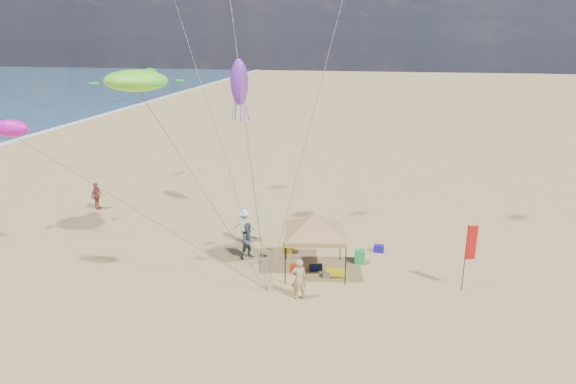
{
  "coord_description": "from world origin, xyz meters",
  "views": [
    {
      "loc": [
        4.29,
        -20.05,
        11.28
      ],
      "look_at": [
        0.0,
        3.0,
        4.0
      ],
      "focal_mm": 32.18,
      "sensor_mm": 36.0,
      "label": 1
    }
  ],
  "objects_px": {
    "cooler_blue": "(379,248)",
    "beach_cart": "(335,272)",
    "person_far_a": "(97,196)",
    "chair_yellow": "(288,246)",
    "canopy_tent": "(315,216)",
    "feather_flag": "(470,247)",
    "person_near_c": "(244,226)",
    "cooler_red": "(296,269)",
    "chair_green": "(360,257)",
    "person_near_a": "(299,279)",
    "person_near_b": "(249,241)"
  },
  "relations": [
    {
      "from": "cooler_red",
      "to": "cooler_blue",
      "type": "distance_m",
      "value": 5.12
    },
    {
      "from": "chair_green",
      "to": "chair_yellow",
      "type": "distance_m",
      "value": 3.88
    },
    {
      "from": "canopy_tent",
      "to": "beach_cart",
      "type": "distance_m",
      "value": 2.92
    },
    {
      "from": "chair_yellow",
      "to": "cooler_red",
      "type": "bearing_deg",
      "value": -71.02
    },
    {
      "from": "beach_cart",
      "to": "person_near_c",
      "type": "height_order",
      "value": "person_near_c"
    },
    {
      "from": "person_near_a",
      "to": "person_far_a",
      "type": "bearing_deg",
      "value": -52.34
    },
    {
      "from": "person_near_b",
      "to": "cooler_red",
      "type": "bearing_deg",
      "value": -67.54
    },
    {
      "from": "chair_green",
      "to": "chair_yellow",
      "type": "height_order",
      "value": "same"
    },
    {
      "from": "person_near_a",
      "to": "person_near_b",
      "type": "xyz_separation_m",
      "value": [
        -3.24,
        3.75,
        0.02
      ]
    },
    {
      "from": "feather_flag",
      "to": "cooler_red",
      "type": "relative_size",
      "value": 5.95
    },
    {
      "from": "person_near_c",
      "to": "cooler_red",
      "type": "bearing_deg",
      "value": 121.74
    },
    {
      "from": "canopy_tent",
      "to": "feather_flag",
      "type": "xyz_separation_m",
      "value": [
        7.06,
        -0.67,
        -0.76
      ]
    },
    {
      "from": "beach_cart",
      "to": "person_near_a",
      "type": "distance_m",
      "value": 2.92
    },
    {
      "from": "feather_flag",
      "to": "beach_cart",
      "type": "height_order",
      "value": "feather_flag"
    },
    {
      "from": "feather_flag",
      "to": "person_near_c",
      "type": "relative_size",
      "value": 1.67
    },
    {
      "from": "chair_yellow",
      "to": "person_far_a",
      "type": "distance_m",
      "value": 14.57
    },
    {
      "from": "feather_flag",
      "to": "person_near_c",
      "type": "height_order",
      "value": "feather_flag"
    },
    {
      "from": "cooler_blue",
      "to": "person_near_c",
      "type": "bearing_deg",
      "value": 179.55
    },
    {
      "from": "chair_yellow",
      "to": "person_near_a",
      "type": "bearing_deg",
      "value": -74.29
    },
    {
      "from": "chair_green",
      "to": "chair_yellow",
      "type": "xyz_separation_m",
      "value": [
        -3.82,
        0.65,
        0.0
      ]
    },
    {
      "from": "feather_flag",
      "to": "person_far_a",
      "type": "height_order",
      "value": "feather_flag"
    },
    {
      "from": "feather_flag",
      "to": "cooler_red",
      "type": "distance_m",
      "value": 8.17
    },
    {
      "from": "canopy_tent",
      "to": "person_near_c",
      "type": "relative_size",
      "value": 2.9
    },
    {
      "from": "person_far_a",
      "to": "chair_yellow",
      "type": "bearing_deg",
      "value": -106.5
    },
    {
      "from": "chair_yellow",
      "to": "chair_green",
      "type": "bearing_deg",
      "value": -9.68
    },
    {
      "from": "canopy_tent",
      "to": "person_near_c",
      "type": "distance_m",
      "value": 5.65
    },
    {
      "from": "cooler_red",
      "to": "beach_cart",
      "type": "height_order",
      "value": "cooler_red"
    },
    {
      "from": "chair_yellow",
      "to": "beach_cart",
      "type": "height_order",
      "value": "chair_yellow"
    },
    {
      "from": "cooler_blue",
      "to": "chair_green",
      "type": "relative_size",
      "value": 0.77
    },
    {
      "from": "person_near_b",
      "to": "person_near_c",
      "type": "height_order",
      "value": "person_near_b"
    },
    {
      "from": "cooler_blue",
      "to": "chair_green",
      "type": "bearing_deg",
      "value": -120.35
    },
    {
      "from": "cooler_red",
      "to": "person_far_a",
      "type": "height_order",
      "value": "person_far_a"
    },
    {
      "from": "feather_flag",
      "to": "person_near_b",
      "type": "relative_size",
      "value": 1.67
    },
    {
      "from": "person_near_a",
      "to": "cooler_blue",
      "type": "bearing_deg",
      "value": -140.76
    },
    {
      "from": "chair_yellow",
      "to": "person_near_c",
      "type": "bearing_deg",
      "value": 159.7
    },
    {
      "from": "beach_cart",
      "to": "person_near_a",
      "type": "xyz_separation_m",
      "value": [
        -1.37,
        -2.47,
        0.74
      ]
    },
    {
      "from": "beach_cart",
      "to": "person_near_c",
      "type": "xyz_separation_m",
      "value": [
        -5.43,
        3.37,
        0.76
      ]
    },
    {
      "from": "person_near_c",
      "to": "person_far_a",
      "type": "distance_m",
      "value": 11.69
    },
    {
      "from": "chair_green",
      "to": "canopy_tent",
      "type": "bearing_deg",
      "value": -147.26
    },
    {
      "from": "person_near_a",
      "to": "person_near_c",
      "type": "distance_m",
      "value": 7.1
    },
    {
      "from": "person_near_c",
      "to": "person_far_a",
      "type": "xyz_separation_m",
      "value": [
        -11.1,
        3.64,
        -0.04
      ]
    },
    {
      "from": "person_near_a",
      "to": "person_near_c",
      "type": "height_order",
      "value": "person_near_c"
    },
    {
      "from": "feather_flag",
      "to": "cooler_blue",
      "type": "height_order",
      "value": "feather_flag"
    },
    {
      "from": "chair_green",
      "to": "beach_cart",
      "type": "relative_size",
      "value": 0.78
    },
    {
      "from": "cooler_blue",
      "to": "beach_cart",
      "type": "bearing_deg",
      "value": -121.39
    },
    {
      "from": "chair_green",
      "to": "person_near_b",
      "type": "height_order",
      "value": "person_near_b"
    },
    {
      "from": "chair_green",
      "to": "person_near_c",
      "type": "distance_m",
      "value": 6.75
    },
    {
      "from": "feather_flag",
      "to": "cooler_blue",
      "type": "bearing_deg",
      "value": 137.37
    },
    {
      "from": "canopy_tent",
      "to": "cooler_red",
      "type": "relative_size",
      "value": 10.29
    },
    {
      "from": "person_near_c",
      "to": "chair_yellow",
      "type": "bearing_deg",
      "value": 144.96
    }
  ]
}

